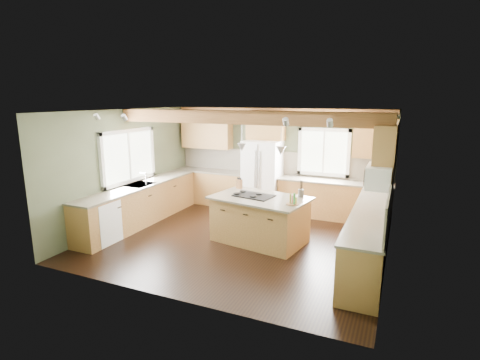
% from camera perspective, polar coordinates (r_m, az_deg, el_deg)
% --- Properties ---
extents(floor, '(5.60, 5.60, 0.00)m').
position_cam_1_polar(floor, '(7.76, -0.06, -9.07)').
color(floor, black).
rests_on(floor, ground).
extents(ceiling, '(5.60, 5.60, 0.00)m').
position_cam_1_polar(ceiling, '(7.22, -0.07, 10.50)').
color(ceiling, silver).
rests_on(ceiling, wall_back).
extents(wall_back, '(5.60, 0.00, 5.60)m').
position_cam_1_polar(wall_back, '(9.68, 5.91, 3.20)').
color(wall_back, '#454B35').
rests_on(wall_back, ground).
extents(wall_left, '(0.00, 5.00, 5.00)m').
position_cam_1_polar(wall_left, '(8.87, -16.87, 1.87)').
color(wall_left, '#454B35').
rests_on(wall_left, ground).
extents(wall_right, '(0.00, 5.00, 5.00)m').
position_cam_1_polar(wall_right, '(6.79, 22.14, -1.65)').
color(wall_right, '#454B35').
rests_on(wall_right, ground).
extents(ceiling_beam, '(5.55, 0.26, 0.26)m').
position_cam_1_polar(ceiling_beam, '(7.32, 0.25, 9.51)').
color(ceiling_beam, '#533217').
rests_on(ceiling_beam, ceiling).
extents(soffit_trim, '(5.55, 0.20, 0.10)m').
position_cam_1_polar(soffit_trim, '(9.47, 5.89, 10.53)').
color(soffit_trim, '#533217').
rests_on(soffit_trim, ceiling).
extents(backsplash_back, '(5.58, 0.03, 0.58)m').
position_cam_1_polar(backsplash_back, '(9.68, 5.88, 2.66)').
color(backsplash_back, brown).
rests_on(backsplash_back, wall_back).
extents(backsplash_right, '(0.03, 3.70, 0.58)m').
position_cam_1_polar(backsplash_right, '(6.86, 21.97, -2.28)').
color(backsplash_right, brown).
rests_on(backsplash_right, wall_right).
extents(base_cab_back_left, '(2.02, 0.60, 0.88)m').
position_cam_1_polar(base_cab_back_left, '(10.27, -4.27, -1.14)').
color(base_cab_back_left, brown).
rests_on(base_cab_back_left, floor).
extents(counter_back_left, '(2.06, 0.64, 0.04)m').
position_cam_1_polar(counter_back_left, '(10.17, -4.31, 1.38)').
color(counter_back_left, '#50463A').
rests_on(counter_back_left, base_cab_back_left).
extents(base_cab_back_right, '(2.62, 0.60, 0.88)m').
position_cam_1_polar(base_cab_back_right, '(9.24, 14.05, -3.03)').
color(base_cab_back_right, brown).
rests_on(base_cab_back_right, floor).
extents(counter_back_right, '(2.66, 0.64, 0.04)m').
position_cam_1_polar(counter_back_right, '(9.13, 14.20, -0.24)').
color(counter_back_right, '#50463A').
rests_on(counter_back_right, base_cab_back_right).
extents(base_cab_left, '(0.60, 3.70, 0.88)m').
position_cam_1_polar(base_cab_left, '(8.91, -14.85, -3.65)').
color(base_cab_left, brown).
rests_on(base_cab_left, floor).
extents(counter_left, '(0.64, 3.74, 0.04)m').
position_cam_1_polar(counter_left, '(8.79, -15.01, -0.77)').
color(counter_left, '#50463A').
rests_on(counter_left, base_cab_left).
extents(base_cab_right, '(0.60, 3.70, 0.88)m').
position_cam_1_polar(base_cab_right, '(7.09, 19.14, -8.11)').
color(base_cab_right, brown).
rests_on(base_cab_right, floor).
extents(counter_right, '(0.64, 3.74, 0.04)m').
position_cam_1_polar(counter_right, '(6.95, 19.41, -4.54)').
color(counter_right, '#50463A').
rests_on(counter_right, base_cab_right).
extents(upper_cab_back_left, '(1.40, 0.35, 0.90)m').
position_cam_1_polar(upper_cab_back_left, '(10.23, -5.07, 7.38)').
color(upper_cab_back_left, brown).
rests_on(upper_cab_back_left, wall_back).
extents(upper_cab_over_fridge, '(0.96, 0.35, 0.70)m').
position_cam_1_polar(upper_cab_over_fridge, '(9.52, 3.97, 8.23)').
color(upper_cab_over_fridge, brown).
rests_on(upper_cab_over_fridge, wall_back).
extents(upper_cab_right, '(0.35, 2.20, 0.90)m').
position_cam_1_polar(upper_cab_right, '(7.56, 21.45, 4.79)').
color(upper_cab_right, brown).
rests_on(upper_cab_right, wall_right).
extents(upper_cab_back_corner, '(0.90, 0.35, 0.90)m').
position_cam_1_polar(upper_cab_back_corner, '(9.00, 19.81, 6.00)').
color(upper_cab_back_corner, brown).
rests_on(upper_cab_back_corner, wall_back).
extents(window_left, '(0.04, 1.60, 1.05)m').
position_cam_1_polar(window_left, '(8.85, -16.67, 3.51)').
color(window_left, white).
rests_on(window_left, wall_left).
extents(window_back, '(1.10, 0.04, 1.00)m').
position_cam_1_polar(window_back, '(9.34, 12.65, 4.18)').
color(window_back, white).
rests_on(window_back, wall_back).
extents(sink, '(0.50, 0.65, 0.03)m').
position_cam_1_polar(sink, '(8.79, -15.01, -0.73)').
color(sink, '#262628').
rests_on(sink, counter_left).
extents(faucet, '(0.02, 0.02, 0.28)m').
position_cam_1_polar(faucet, '(8.65, -14.13, 0.09)').
color(faucet, '#B2B2B7').
rests_on(faucet, sink).
extents(dishwasher, '(0.60, 0.60, 0.84)m').
position_cam_1_polar(dishwasher, '(7.98, -20.59, -6.00)').
color(dishwasher, white).
rests_on(dishwasher, floor).
extents(oven, '(0.60, 0.72, 0.84)m').
position_cam_1_polar(oven, '(5.89, 17.92, -12.40)').
color(oven, white).
rests_on(oven, floor).
extents(microwave, '(0.40, 0.70, 0.38)m').
position_cam_1_polar(microwave, '(6.69, 20.42, 0.49)').
color(microwave, white).
rests_on(microwave, wall_right).
extents(pendant_left, '(0.18, 0.18, 0.16)m').
position_cam_1_polar(pendant_left, '(7.45, 0.28, 5.00)').
color(pendant_left, '#B2B2B7').
rests_on(pendant_left, ceiling).
extents(pendant_right, '(0.18, 0.18, 0.16)m').
position_cam_1_polar(pendant_right, '(7.02, 6.23, 4.47)').
color(pendant_right, '#B2B2B7').
rests_on(pendant_right, ceiling).
extents(refrigerator, '(0.90, 0.74, 1.80)m').
position_cam_1_polar(refrigerator, '(9.50, 3.43, 0.61)').
color(refrigerator, white).
rests_on(refrigerator, floor).
extents(island, '(1.89, 1.34, 0.88)m').
position_cam_1_polar(island, '(7.55, 3.04, -6.14)').
color(island, brown).
rests_on(island, floor).
extents(island_top, '(2.02, 1.47, 0.04)m').
position_cam_1_polar(island_top, '(7.42, 3.08, -2.77)').
color(island_top, '#50463A').
rests_on(island_top, island).
extents(cooktop, '(0.82, 0.62, 0.02)m').
position_cam_1_polar(cooktop, '(7.48, 2.13, -2.39)').
color(cooktop, black).
rests_on(cooktop, island_top).
extents(knife_block, '(0.14, 0.12, 0.20)m').
position_cam_1_polar(knife_block, '(8.09, -0.13, -0.61)').
color(knife_block, brown).
rests_on(knife_block, island_top).
extents(utensil_crock, '(0.13, 0.13, 0.15)m').
position_cam_1_polar(utensil_crock, '(7.51, 9.28, -1.98)').
color(utensil_crock, '#39332E').
rests_on(utensil_crock, island_top).
extents(bottle_tray, '(0.24, 0.24, 0.21)m').
position_cam_1_polar(bottle_tray, '(6.94, 8.01, -2.87)').
color(bottle_tray, brown).
rests_on(bottle_tray, island_top).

